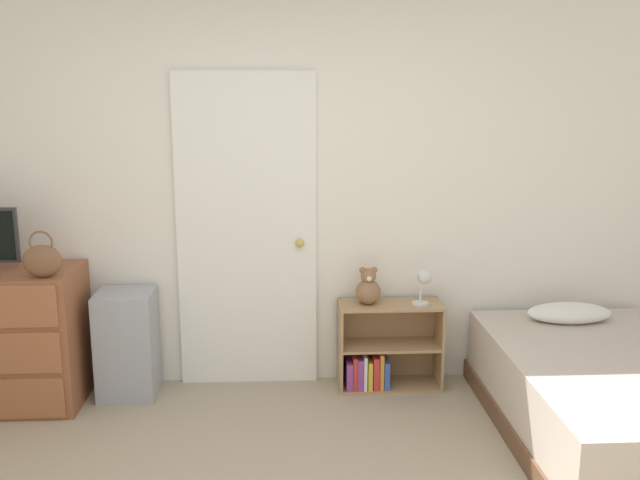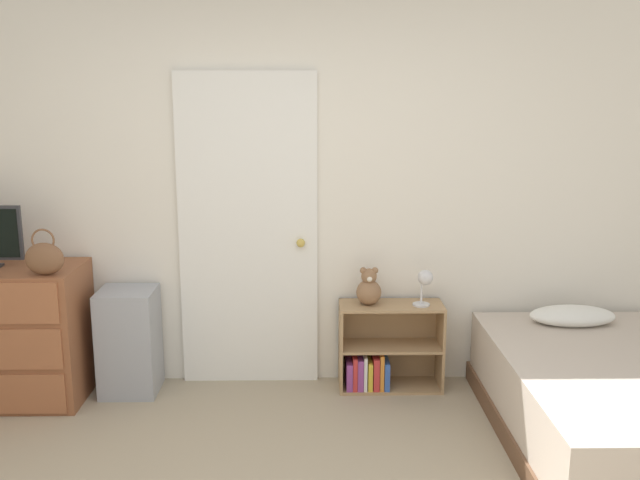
% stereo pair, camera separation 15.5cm
% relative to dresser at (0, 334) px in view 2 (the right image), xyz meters
% --- Properties ---
extents(wall_back, '(10.00, 0.06, 2.55)m').
position_rel_dresser_xyz_m(wall_back, '(1.73, 0.32, 0.85)').
color(wall_back, white).
rests_on(wall_back, ground_plane).
extents(door_closed, '(0.89, 0.09, 2.03)m').
position_rel_dresser_xyz_m(door_closed, '(1.53, 0.27, 0.59)').
color(door_closed, white).
rests_on(door_closed, ground_plane).
extents(dresser, '(1.03, 0.55, 0.85)m').
position_rel_dresser_xyz_m(dresser, '(0.00, 0.00, 0.00)').
color(dresser, brown).
rests_on(dresser, ground_plane).
extents(handbag, '(0.23, 0.10, 0.28)m').
position_rel_dresser_xyz_m(handbag, '(0.38, -0.18, 0.53)').
color(handbag, brown).
rests_on(handbag, dresser).
extents(storage_bin, '(0.35, 0.35, 0.68)m').
position_rel_dresser_xyz_m(storage_bin, '(0.77, 0.10, -0.09)').
color(storage_bin, '#999EA8').
rests_on(storage_bin, ground_plane).
extents(bookshelf, '(0.67, 0.27, 0.57)m').
position_rel_dresser_xyz_m(bookshelf, '(2.39, 0.14, -0.20)').
color(bookshelf, tan).
rests_on(bookshelf, ground_plane).
extents(teddy_bear, '(0.16, 0.16, 0.25)m').
position_rel_dresser_xyz_m(teddy_bear, '(2.30, 0.13, 0.24)').
color(teddy_bear, '#8C6647').
rests_on(teddy_bear, bookshelf).
extents(desk_lamp, '(0.12, 0.12, 0.24)m').
position_rel_dresser_xyz_m(desk_lamp, '(2.65, 0.09, 0.30)').
color(desk_lamp, silver).
rests_on(desk_lamp, bookshelf).
extents(bed, '(1.19, 1.86, 0.58)m').
position_rel_dresser_xyz_m(bed, '(3.57, -0.65, -0.19)').
color(bed, brown).
rests_on(bed, ground_plane).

